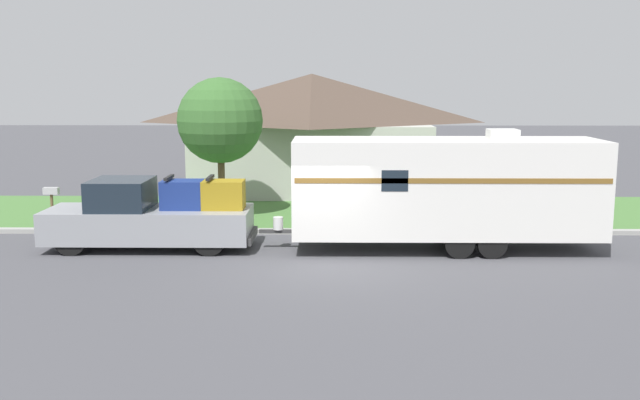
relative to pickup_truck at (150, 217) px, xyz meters
name	(u,v)px	position (x,y,z in m)	size (l,w,h in m)	color
ground_plane	(320,264)	(4.82, -1.71, -0.91)	(120.00, 120.00, 0.00)	#47474C
curb_strip	(322,231)	(4.82, 2.04, -0.84)	(80.00, 0.30, 0.14)	#999993
lawn_strip	(323,212)	(4.82, 5.69, -0.89)	(80.00, 7.00, 0.03)	#477538
house_across_street	(312,130)	(4.30, 11.14, 1.69)	(10.56, 6.86, 5.02)	#B2B2A8
pickup_truck	(150,217)	(0.00, 0.00, 0.00)	(5.84, 2.00, 2.07)	black
travel_trailer	(446,187)	(8.30, 0.00, 0.86)	(9.47, 2.39, 3.39)	black
mailbox	(51,197)	(-3.91, 2.86, 0.10)	(0.48, 0.20, 1.32)	brown
tree_in_yard	(220,121)	(1.31, 4.79, 2.44)	(2.94, 2.94, 4.84)	brown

